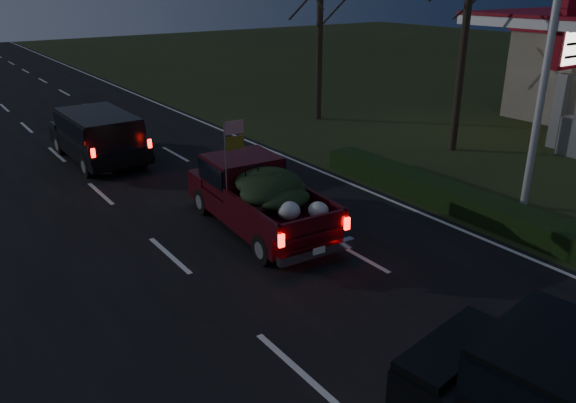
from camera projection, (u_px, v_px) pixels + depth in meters
ground at (295, 368)px, 9.36m from camera, size 120.00×120.00×0.00m
road_asphalt at (295, 367)px, 9.36m from camera, size 14.00×120.00×0.02m
hedge_row at (457, 199)px, 15.72m from camera, size 1.00×10.00×0.60m
light_pole at (557, 4)px, 13.97m from camera, size 0.50×0.90×9.16m
gas_price_pylon at (571, 47)px, 20.37m from camera, size 2.00×0.41×5.57m
bare_tree_far at (320, 0)px, 24.24m from camera, size 3.60×3.60×7.00m
pickup_truck at (258, 193)px, 14.28m from camera, size 2.25×5.10×2.61m
lead_suv at (98, 132)px, 19.62m from camera, size 2.11×4.97×1.43m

